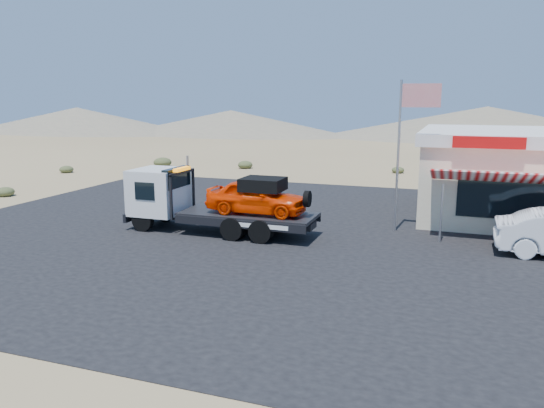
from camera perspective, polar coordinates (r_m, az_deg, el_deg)
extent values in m
plane|color=olive|center=(19.08, -2.82, -4.89)|extent=(120.00, 120.00, 0.00)
cube|color=black|center=(21.22, 5.30, -3.22)|extent=(32.00, 24.00, 0.02)
cylinder|color=black|center=(22.07, -13.74, -1.72)|extent=(0.89, 0.27, 0.89)
cylinder|color=black|center=(23.53, -11.38, -0.81)|extent=(0.89, 0.27, 0.89)
cylinder|color=black|center=(20.19, -4.21, -2.63)|extent=(0.89, 0.49, 0.89)
cylinder|color=black|center=(21.78, -2.33, -1.57)|extent=(0.89, 0.49, 0.89)
cylinder|color=black|center=(19.77, -1.15, -2.91)|extent=(0.89, 0.49, 0.89)
cylinder|color=black|center=(21.39, 0.53, -1.80)|extent=(0.89, 0.49, 0.89)
cube|color=black|center=(21.23, -5.01, -1.58)|extent=(7.27, 0.89, 0.27)
cube|color=white|center=(22.45, -12.06, 1.35)|extent=(1.95, 2.08, 1.86)
cube|color=black|center=(21.93, -10.25, 2.82)|extent=(0.31, 1.77, 0.80)
cube|color=black|center=(21.90, -9.59, 1.08)|extent=(0.09, 1.95, 1.77)
cube|color=orange|center=(21.75, -9.68, 3.72)|extent=(0.22, 1.06, 0.13)
cube|color=black|center=(20.80, -2.57, -1.13)|extent=(5.32, 2.04, 0.13)
imported|color=#F83300|center=(20.52, -1.67, 0.79)|extent=(3.90, 1.57, 1.33)
cube|color=black|center=(20.34, -0.98, 2.14)|extent=(1.60, 1.33, 0.49)
cube|color=beige|center=(26.40, 27.00, 2.25)|extent=(10.00, 8.00, 3.40)
cube|color=red|center=(21.75, 22.27, 6.13)|extent=(2.60, 0.12, 0.45)
cylinder|color=#99999E|center=(20.66, 17.74, -0.96)|extent=(0.08, 0.08, 2.20)
cylinder|color=#99999E|center=(21.67, 13.40, 4.92)|extent=(0.10, 0.10, 6.00)
cube|color=#B20C14|center=(21.48, 15.73, 11.18)|extent=(1.50, 0.02, 0.90)
ellipsoid|color=#3E4625|center=(32.68, -26.79, 1.23)|extent=(0.99, 0.99, 0.54)
ellipsoid|color=#3E4625|center=(41.18, -21.24, 3.54)|extent=(0.98, 0.98, 0.53)
ellipsoid|color=#3E4625|center=(42.70, -11.69, 4.48)|extent=(1.40, 1.40, 0.76)
ellipsoid|color=#3E4625|center=(40.78, -2.90, 4.29)|extent=(1.13, 1.13, 0.61)
ellipsoid|color=#3E4625|center=(39.24, 13.40, 3.62)|extent=(0.90, 0.90, 0.48)
cone|color=#726B59|center=(78.81, -4.43, 8.76)|extent=(36.00, 36.00, 3.50)
cone|color=#726B59|center=(75.05, 22.11, 8.10)|extent=(44.00, 44.00, 4.20)
cone|color=#726B59|center=(89.52, -20.20, 8.51)|extent=(40.00, 40.00, 3.80)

